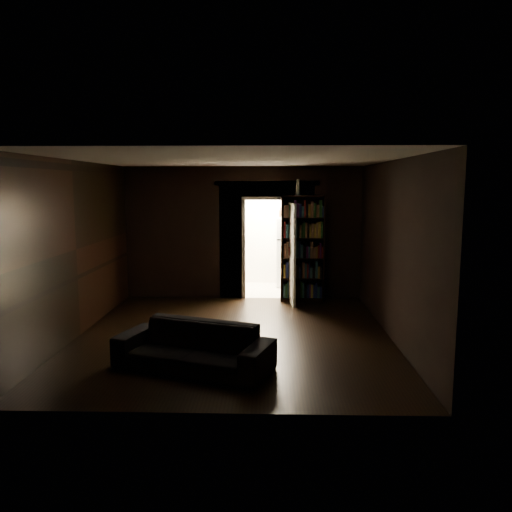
{
  "coord_description": "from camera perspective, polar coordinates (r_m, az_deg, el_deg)",
  "views": [
    {
      "loc": [
        0.59,
        -7.76,
        2.42
      ],
      "look_at": [
        0.33,
        0.9,
        1.18
      ],
      "focal_mm": 35.0,
      "sensor_mm": 36.0,
      "label": 1
    }
  ],
  "objects": [
    {
      "name": "ground",
      "position": [
        8.15,
        -2.56,
        -9.11
      ],
      "size": [
        5.5,
        5.5,
        0.0
      ],
      "primitive_type": "plane",
      "color": "black",
      "rests_on": "ground"
    },
    {
      "name": "figurine",
      "position": [
        10.4,
        4.8,
        7.84
      ],
      "size": [
        0.14,
        0.14,
        0.33
      ],
      "primitive_type": "cube",
      "rotation": [
        0.0,
        0.0,
        0.27
      ],
      "color": "silver",
      "rests_on": "bookshelf"
    },
    {
      "name": "bookshelf",
      "position": [
        10.42,
        5.32,
        0.85
      ],
      "size": [
        0.95,
        0.57,
        2.2
      ],
      "primitive_type": "cube",
      "rotation": [
        0.0,
        0.0,
        0.29
      ],
      "color": "black",
      "rests_on": "ground"
    },
    {
      "name": "sofa",
      "position": [
        6.7,
        -7.16,
        -9.47
      ],
      "size": [
        2.24,
        1.53,
        0.79
      ],
      "primitive_type": "imported",
      "rotation": [
        0.0,
        0.0,
        -0.34
      ],
      "color": "black",
      "rests_on": "ground"
    },
    {
      "name": "kitchen_alcove",
      "position": [
        11.69,
        1.25,
        2.22
      ],
      "size": [
        2.2,
        1.8,
        2.6
      ],
      "color": "beige",
      "rests_on": "ground"
    },
    {
      "name": "door",
      "position": [
        10.17,
        4.08,
        0.26
      ],
      "size": [
        0.14,
        0.85,
        2.05
      ],
      "primitive_type": "cube",
      "rotation": [
        0.0,
        0.0,
        1.68
      ],
      "color": "white",
      "rests_on": "ground"
    },
    {
      "name": "refrigerator",
      "position": [
        11.99,
        4.12,
        0.49
      ],
      "size": [
        0.76,
        0.7,
        1.65
      ],
      "primitive_type": "cube",
      "rotation": [
        0.0,
        0.0,
        -0.03
      ],
      "color": "silver",
      "rests_on": "ground"
    },
    {
      "name": "bottles",
      "position": [
        11.91,
        4.04,
        5.0
      ],
      "size": [
        0.57,
        0.25,
        0.24
      ],
      "primitive_type": "cube",
      "rotation": [
        0.0,
        0.0,
        -0.32
      ],
      "color": "black",
      "rests_on": "refrigerator"
    },
    {
      "name": "room_walls",
      "position": [
        8.88,
        -2.18,
        3.4
      ],
      "size": [
        5.02,
        5.61,
        2.84
      ],
      "color": "black",
      "rests_on": "ground"
    }
  ]
}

